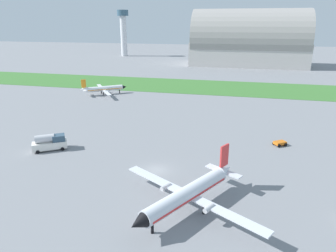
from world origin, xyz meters
TOP-DOWN VIEW (x-y plane):
  - ground_plane at (0.00, 0.00)m, footprint 600.00×600.00m
  - grass_taxiway_strip at (0.00, 72.72)m, footprint 360.00×28.00m
  - airplane_foreground_turboprop at (7.33, -10.11)m, footprint 21.01×18.32m
  - airplane_taxiing_turboprop at (-33.13, 51.43)m, footprint 14.36×16.24m
  - baggage_cart_near_gate at (21.93, 16.55)m, footprint 2.95×2.80m
  - fuel_truck_midfield at (-22.92, 3.78)m, footprint 6.75×5.57m
  - hangar_distant at (16.33, 140.12)m, footprint 64.38×30.55m
  - control_tower at (-71.45, 171.86)m, footprint 8.00×8.00m

SIDE VIEW (x-z plane):
  - ground_plane at x=0.00m, z-range 0.00..0.00m
  - grass_taxiway_strip at x=0.00m, z-range 0.00..0.08m
  - baggage_cart_near_gate at x=21.93m, z-range 0.12..1.02m
  - fuel_truck_midfield at x=-22.92m, z-range -0.06..3.23m
  - airplane_taxiing_turboprop at x=-33.13m, z-range -0.77..4.99m
  - airplane_foreground_turboprop at x=7.33m, z-range -0.95..6.10m
  - hangar_distant at x=16.33m, z-range -2.36..28.77m
  - control_tower at x=-71.45m, z-range 3.13..35.15m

